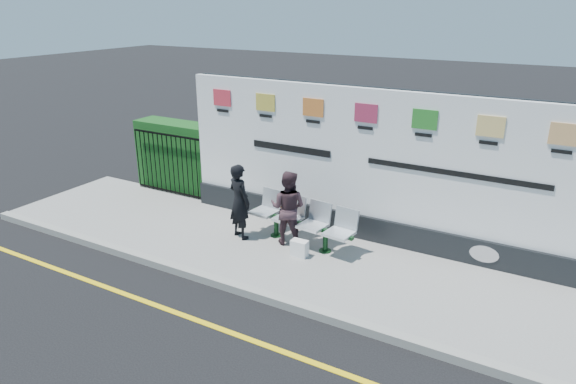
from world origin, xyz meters
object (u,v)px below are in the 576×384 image
at_px(woman_left, 239,201).
at_px(bench, 300,232).
at_px(billboard, 364,176).
at_px(woman_right, 288,208).

bearing_deg(woman_left, bench, -144.58).
distance_m(billboard, woman_left, 2.51).
relative_size(billboard, woman_right, 5.37).
xyz_separation_m(bench, woman_left, (-1.19, -0.33, 0.53)).
xyz_separation_m(bench, woman_right, (-0.22, -0.09, 0.50)).
height_order(bench, woman_right, woman_right).
xyz_separation_m(billboard, woman_left, (-2.12, -1.23, -0.53)).
height_order(billboard, bench, billboard).
height_order(billboard, woman_right, billboard).
distance_m(billboard, bench, 1.67).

